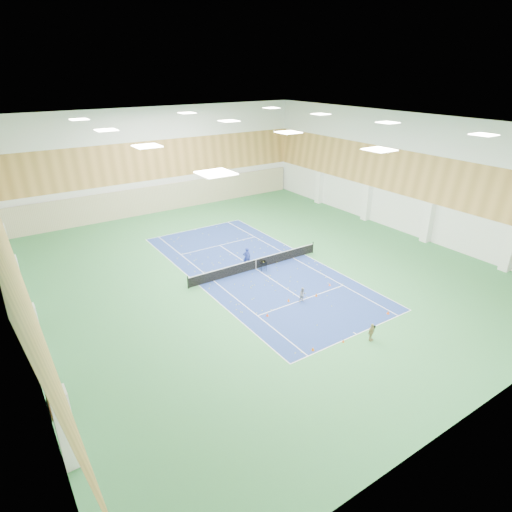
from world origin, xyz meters
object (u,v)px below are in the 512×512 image
at_px(child_court, 303,295).
at_px(ball_cart, 263,266).
at_px(tennis_net, 256,263).
at_px(child_apron, 371,332).
at_px(coach, 247,257).

bearing_deg(child_court, ball_cart, 86.01).
relative_size(tennis_net, child_apron, 10.34).
bearing_deg(ball_cart, coach, 137.96).
height_order(child_apron, ball_cart, child_apron).
xyz_separation_m(child_apron, ball_cart, (0.09, 12.22, -0.18)).
bearing_deg(tennis_net, child_apron, -88.81).
bearing_deg(ball_cart, child_court, -76.40).
relative_size(tennis_net, coach, 7.01).
height_order(tennis_net, child_court, child_court).
distance_m(coach, ball_cart, 1.66).
xyz_separation_m(child_court, child_apron, (0.48, -6.23, 0.04)).
distance_m(coach, child_court, 7.40).
height_order(tennis_net, ball_cart, tennis_net).
bearing_deg(child_apron, ball_cart, 79.88).
relative_size(tennis_net, child_court, 11.01).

